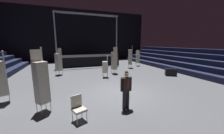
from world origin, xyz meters
TOP-DOWN VIEW (x-y plane):
  - ground_plane at (0.00, 0.00)m, footprint 22.00×30.00m
  - arena_end_wall at (0.00, 15.00)m, footprint 22.00×0.30m
  - bleacher_bank_right at (9.12, 1.00)m, footprint 3.75×24.00m
  - stage_riser at (0.00, 10.54)m, footprint 7.73×3.46m
  - man_with_tie at (-0.51, -1.92)m, footprint 0.57×0.30m
  - chair_stack_front_left at (-5.65, 0.66)m, footprint 0.57×0.57m
  - chair_stack_front_right at (-3.79, -0.88)m, footprint 0.61×0.61m
  - chair_stack_mid_left at (-4.48, 3.30)m, footprint 0.44×0.44m
  - chair_stack_mid_right at (4.24, 6.48)m, footprint 0.59×0.59m
  - chair_stack_mid_centre at (1.49, 4.49)m, footprint 0.50×0.50m
  - chair_stack_rear_left at (0.28, 3.47)m, footprint 0.57×0.57m
  - chair_stack_rear_right at (-3.36, 5.75)m, footprint 0.62×0.62m
  - chair_stack_rear_centre at (5.81, 7.37)m, footprint 0.58×0.58m
  - equipment_road_case at (5.88, 2.01)m, footprint 1.08×1.00m
  - loose_chair_near_man at (-2.50, -2.03)m, footprint 0.57×0.57m

SIDE VIEW (x-z plane):
  - ground_plane at x=0.00m, z-range -0.10..0.00m
  - equipment_road_case at x=5.88m, z-range 0.00..0.63m
  - loose_chair_near_man at x=-2.50m, z-range 0.06..1.01m
  - stage_riser at x=0.00m, z-range -2.44..3.79m
  - chair_stack_rear_left at x=0.28m, z-range 0.00..1.80m
  - man_with_tie at x=-0.51m, z-range 0.11..1.80m
  - chair_stack_rear_centre at x=5.81m, z-range 0.00..1.97m
  - bleacher_bank_right at x=9.12m, z-range 0.00..2.25m
  - chair_stack_rear_right at x=-3.36m, z-range 0.00..2.39m
  - chair_stack_front_left at x=-5.65m, z-range 0.00..2.47m
  - chair_stack_mid_centre at x=1.49m, z-range 0.00..2.47m
  - chair_stack_front_right at x=-3.79m, z-range 0.00..2.56m
  - chair_stack_mid_left at x=-4.48m, z-range 0.00..2.56m
  - chair_stack_mid_right at x=4.24m, z-range 0.00..2.56m
  - arena_end_wall at x=0.00m, z-range 0.00..8.00m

